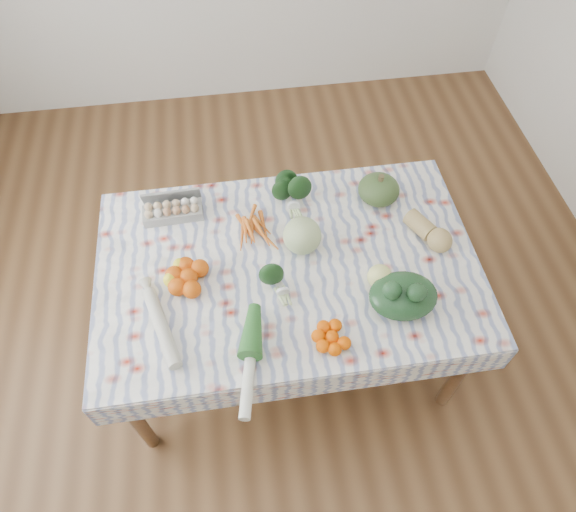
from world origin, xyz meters
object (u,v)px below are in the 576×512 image
object	(u,v)px
kabocha_squash	(379,189)
butternut_squash	(429,230)
dining_table	(288,274)
egg_carton	(173,212)
cabbage	(302,236)
grapefruit	(380,277)

from	to	relation	value
kabocha_squash	butternut_squash	size ratio (longest dim) A/B	0.83
dining_table	egg_carton	bearing A→B (deg)	144.99
dining_table	cabbage	xyz separation A→B (m)	(0.07, 0.08, 0.17)
egg_carton	dining_table	bearing A→B (deg)	-37.06
dining_table	kabocha_squash	bearing A→B (deg)	33.49
dining_table	kabocha_squash	distance (m)	0.59
kabocha_squash	cabbage	xyz separation A→B (m)	(-0.40, -0.23, 0.02)
dining_table	grapefruit	bearing A→B (deg)	-23.06
dining_table	cabbage	world-z (taller)	cabbage
kabocha_squash	cabbage	size ratio (longest dim) A/B	1.16
cabbage	grapefruit	xyz separation A→B (m)	(0.29, -0.23, -0.03)
egg_carton	butternut_squash	bearing A→B (deg)	-16.48
egg_carton	cabbage	bearing A→B (deg)	-27.00
kabocha_squash	butternut_squash	xyz separation A→B (m)	(0.16, -0.26, -0.01)
egg_carton	kabocha_squash	bearing A→B (deg)	-3.62
butternut_squash	kabocha_squash	bearing A→B (deg)	93.56
butternut_squash	grapefruit	world-z (taller)	butternut_squash
dining_table	grapefruit	world-z (taller)	grapefruit
grapefruit	kabocha_squash	bearing A→B (deg)	76.52
dining_table	kabocha_squash	xyz separation A→B (m)	(0.48, 0.31, 0.15)
dining_table	egg_carton	size ratio (longest dim) A/B	5.90
dining_table	cabbage	size ratio (longest dim) A/B	9.56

